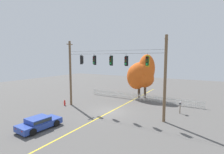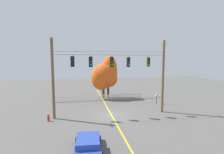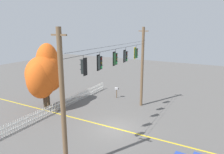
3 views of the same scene
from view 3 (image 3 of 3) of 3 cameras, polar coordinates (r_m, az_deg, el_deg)
The scene contains 12 objects.
ground at distance 19.74m, azimuth 0.73°, elevation -13.74°, with size 80.00×80.00×0.00m, color #565451.
lane_centerline_stripe at distance 19.74m, azimuth 0.73°, elevation -13.73°, with size 0.16×36.00×0.01m, color gold.
signal_support_span at distance 18.11m, azimuth 0.78°, elevation -0.70°, with size 13.50×1.10×9.04m.
traffic_signal_southbound_primary at distance 14.05m, azimuth -7.70°, elevation 2.83°, with size 0.43×0.38×1.36m.
traffic_signal_eastbound_side at distance 15.72m, azimuth -3.35°, elevation 3.90°, with size 0.43×0.38×1.41m.
traffic_signal_northbound_primary at distance 17.84m, azimuth 0.89°, elevation 4.97°, with size 0.43×0.38×1.43m.
traffic_signal_northbound_secondary at distance 19.65m, azimuth 3.70°, elevation 5.66°, with size 0.43×0.38×1.44m.
traffic_signal_westbound_side at distance 21.94m, azimuth 6.52°, elevation 6.47°, with size 0.43×0.38×1.44m.
white_picket_fence at distance 24.33m, azimuth -13.77°, elevation -7.40°, with size 18.24×0.06×1.05m.
autumn_maple_near_fence at distance 23.81m, azimuth -18.54°, elevation 0.11°, with size 3.89×3.53×6.00m.
autumn_maple_mid at distance 24.61m, azimuth -16.90°, elevation 1.51°, with size 3.40×3.01×7.30m.
roadside_mailbox at distance 27.23m, azimuth 1.28°, elevation -3.36°, with size 0.25×0.44×1.41m.
Camera 3 is at (-15.51, -8.26, 9.01)m, focal length 33.65 mm.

